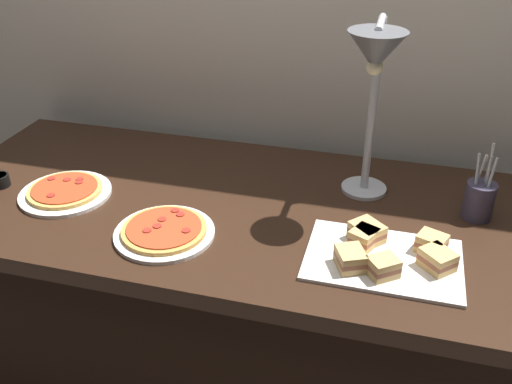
{
  "coord_description": "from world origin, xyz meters",
  "views": [
    {
      "loc": [
        0.44,
        -1.37,
        1.64
      ],
      "look_at": [
        0.07,
        0.0,
        0.81
      ],
      "focal_mm": 39.25,
      "sensor_mm": 36.0,
      "label": 1
    }
  ],
  "objects_px": {
    "pizza_plate_front": "(65,192)",
    "sandwich_platter": "(386,254)",
    "pizza_plate_center": "(164,231)",
    "heat_lamp": "(374,71)",
    "utensil_holder": "(479,199)"
  },
  "relations": [
    {
      "from": "heat_lamp",
      "to": "pizza_plate_front",
      "type": "bearing_deg",
      "value": -170.45
    },
    {
      "from": "heat_lamp",
      "to": "sandwich_platter",
      "type": "relative_size",
      "value": 1.38
    },
    {
      "from": "heat_lamp",
      "to": "pizza_plate_center",
      "type": "distance_m",
      "value": 0.7
    },
    {
      "from": "pizza_plate_front",
      "to": "sandwich_platter",
      "type": "distance_m",
      "value": 0.98
    },
    {
      "from": "pizza_plate_front",
      "to": "sandwich_platter",
      "type": "bearing_deg",
      "value": -4.67
    },
    {
      "from": "heat_lamp",
      "to": "pizza_plate_front",
      "type": "xyz_separation_m",
      "value": [
        -0.89,
        -0.15,
        -0.41
      ]
    },
    {
      "from": "pizza_plate_front",
      "to": "sandwich_platter",
      "type": "xyz_separation_m",
      "value": [
        0.98,
        -0.08,
        0.01
      ]
    },
    {
      "from": "sandwich_platter",
      "to": "utensil_holder",
      "type": "bearing_deg",
      "value": 49.68
    },
    {
      "from": "heat_lamp",
      "to": "pizza_plate_front",
      "type": "relative_size",
      "value": 1.95
    },
    {
      "from": "utensil_holder",
      "to": "heat_lamp",
      "type": "bearing_deg",
      "value": -171.01
    },
    {
      "from": "pizza_plate_front",
      "to": "utensil_holder",
      "type": "relative_size",
      "value": 1.2
    },
    {
      "from": "utensil_holder",
      "to": "pizza_plate_center",
      "type": "bearing_deg",
      "value": -158.8
    },
    {
      "from": "pizza_plate_center",
      "to": "sandwich_platter",
      "type": "distance_m",
      "value": 0.6
    },
    {
      "from": "pizza_plate_center",
      "to": "utensil_holder",
      "type": "bearing_deg",
      "value": 21.2
    },
    {
      "from": "pizza_plate_front",
      "to": "pizza_plate_center",
      "type": "distance_m",
      "value": 0.4
    }
  ]
}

